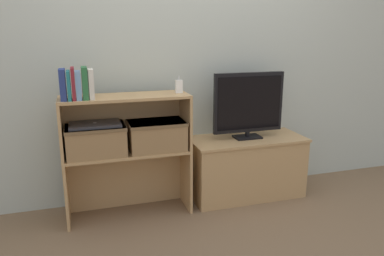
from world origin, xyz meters
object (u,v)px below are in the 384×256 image
book_maroon (73,84)px  baby_monitor (179,86)px  tv (249,104)px  book_teal (69,85)px  laptop (95,124)px  book_navy (63,85)px  book_forest (85,83)px  tv_stand (246,167)px  storage_basket_left (96,139)px  book_skyblue (78,85)px  book_ivory (91,84)px  storage_basket_right (157,134)px

book_maroon → baby_monitor: 0.75m
tv → book_teal: bearing=-175.7°
book_teal → baby_monitor: 0.78m
book_teal → laptop: size_ratio=0.54×
book_navy → book_forest: (0.14, 0.00, 0.00)m
tv_stand → storage_basket_left: bearing=-177.0°
tv → book_skyblue: size_ratio=3.14×
tv_stand → book_ivory: (-1.23, -0.11, 0.77)m
book_teal → storage_basket_right: bearing=4.0°
book_ivory → laptop: bearing=78.0°
book_navy → book_maroon: 0.07m
book_teal → storage_basket_left: (0.15, 0.04, -0.40)m
book_maroon → storage_basket_right: size_ratio=0.51×
tv → laptop: 1.22m
laptop → storage_basket_right: bearing=0.0°
tv → book_ivory: 1.25m
book_ivory → storage_basket_right: bearing=5.3°
book_skyblue → tv: bearing=4.5°
book_maroon → book_forest: (0.07, -0.00, 0.00)m
tv_stand → laptop: size_ratio=2.68×
book_maroon → book_skyblue: 0.03m
tv_stand → book_teal: bearing=-175.6°
tv_stand → storage_basket_left: (-1.22, -0.06, 0.37)m
book_maroon → storage_basket_left: 0.43m
book_skyblue → storage_basket_right: 0.66m
tv_stand → tv: 0.54m
book_navy → book_ivory: 0.18m
tv → baby_monitor: 0.62m
tv_stand → book_maroon: book_maroon is taller
book_ivory → book_skyblue: bearing=180.0°
book_forest → laptop: 0.31m
tv → book_maroon: bearing=-175.6°
laptop → tv_stand: bearing=3.0°
storage_basket_right → laptop: (-0.44, 0.00, 0.11)m
tv_stand → baby_monitor: size_ratio=7.58×
book_forest → baby_monitor: size_ratio=1.72×
book_teal → baby_monitor: book_teal is taller
tv → laptop: (-1.22, -0.06, -0.06)m
baby_monitor → tv_stand: bearing=4.7°
tv → book_forest: 1.29m
book_skyblue → storage_basket_left: bearing=24.3°
book_navy → storage_basket_right: 0.75m
baby_monitor → storage_basket_left: (-0.62, -0.02, -0.35)m
book_teal → book_ivory: bearing=0.0°
storage_basket_left → baby_monitor: bearing=1.4°
storage_basket_right → book_navy: bearing=-176.2°
book_maroon → baby_monitor: size_ratio=1.70×
tv → book_navy: book_navy is taller
tv_stand → book_ivory: size_ratio=4.76×
book_maroon → laptop: bearing=18.7°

